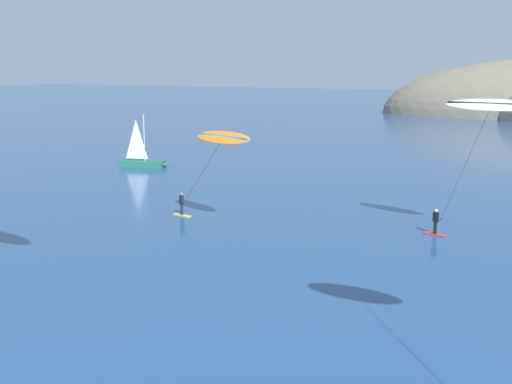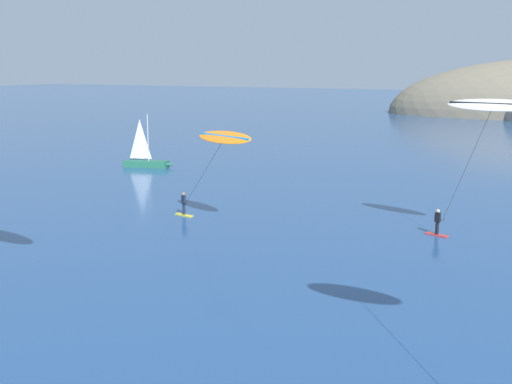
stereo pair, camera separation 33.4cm
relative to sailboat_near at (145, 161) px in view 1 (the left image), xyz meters
name	(u,v)px [view 1 (the left image)]	position (x,y,z in m)	size (l,w,h in m)	color
sailboat_near	(145,161)	(0.00, 0.00, 0.00)	(5.94, 2.68, 5.70)	#23664C
kitesurfer_white	(486,116)	(36.95, -14.55, 7.15)	(6.70, 2.56, 8.84)	red
kitesurfer_orange	(219,143)	(20.95, -18.70, 5.04)	(8.09, 3.62, 6.54)	yellow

